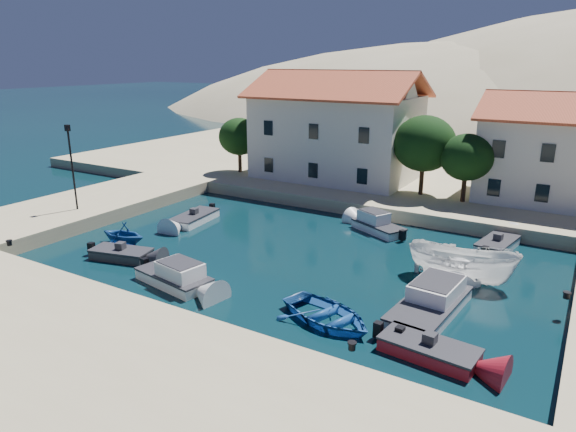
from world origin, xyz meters
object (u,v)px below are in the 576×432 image
at_px(cabin_cruiser_south, 174,276).
at_px(boat_east, 460,281).
at_px(lamppost, 71,159).
at_px(cabin_cruiser_east, 430,304).
at_px(rowboat_south, 327,321).
at_px(building_left, 337,124).
at_px(building_mid, 553,147).

height_order(cabin_cruiser_south, boat_east, cabin_cruiser_south).
relative_size(lamppost, cabin_cruiser_east, 1.04).
bearing_deg(rowboat_south, cabin_cruiser_south, 111.45).
bearing_deg(building_left, lamppost, -119.90).
bearing_deg(boat_east, lamppost, 95.56).
height_order(lamppost, cabin_cruiser_east, lamppost).
bearing_deg(rowboat_south, building_left, 43.17).
bearing_deg(building_mid, cabin_cruiser_south, -121.38).
height_order(lamppost, boat_east, lamppost).
height_order(rowboat_south, cabin_cruiser_east, cabin_cruiser_east).
distance_m(lamppost, boat_east, 27.73).
distance_m(cabin_cruiser_south, boat_east, 15.64).
bearing_deg(building_left, building_mid, 3.18).
height_order(rowboat_south, boat_east, boat_east).
bearing_deg(cabin_cruiser_south, building_left, 105.19).
height_order(building_left, building_mid, building_left).
bearing_deg(building_mid, boat_east, -98.07).
bearing_deg(cabin_cruiser_south, building_mid, 68.30).
bearing_deg(cabin_cruiser_east, cabin_cruiser_south, 111.38).
xyz_separation_m(rowboat_south, cabin_cruiser_east, (3.81, 3.23, 0.48)).
height_order(cabin_cruiser_south, cabin_cruiser_east, same).
height_order(building_mid, cabin_cruiser_south, building_mid).
distance_m(cabin_cruiser_east, boat_east, 4.65).
xyz_separation_m(cabin_cruiser_south, cabin_cruiser_east, (12.80, 3.79, 0.00)).
distance_m(building_left, building_mid, 18.04).
height_order(building_left, cabin_cruiser_south, building_left).
xyz_separation_m(rowboat_south, boat_east, (4.20, 7.84, 0.00)).
height_order(cabin_cruiser_south, rowboat_south, cabin_cruiser_south).
relative_size(building_left, rowboat_south, 3.02).
xyz_separation_m(building_left, lamppost, (-11.50, -20.00, -1.18)).
distance_m(building_left, cabin_cruiser_south, 25.33).
bearing_deg(cabin_cruiser_south, boat_east, 42.18).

